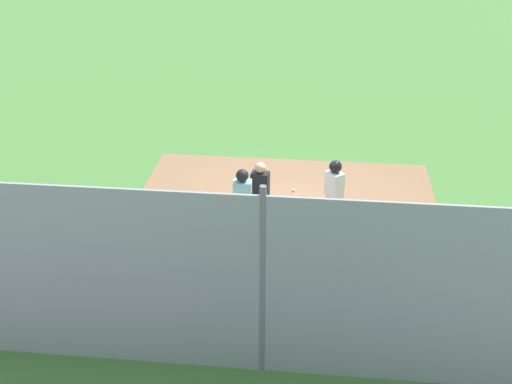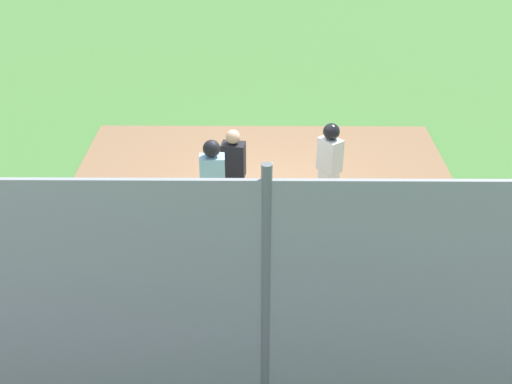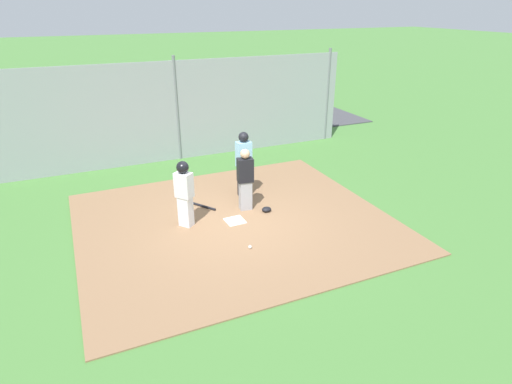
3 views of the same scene
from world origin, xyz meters
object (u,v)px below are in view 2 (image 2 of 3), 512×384
umpire (213,190)px  catcher_mask (212,201)px  baseball_bat (291,230)px  catcher (234,172)px  runner (330,162)px  baseball (271,164)px  home_plate (263,199)px

umpire → catcher_mask: bearing=3.0°
umpire → baseball_bat: bearing=-81.4°
catcher → catcher_mask: size_ratio=6.60×
catcher → runner: bearing=-73.4°
runner → baseball: bearing=-97.7°
baseball → catcher_mask: bearing=-126.4°
umpire → baseball: umpire is taller
home_plate → catcher: size_ratio=0.28×
home_plate → umpire: bearing=-120.9°
baseball → baseball_bat: bearing=-82.5°
home_plate → umpire: umpire is taller
umpire → baseball: (0.94, 2.60, -0.90)m
baseball_bat → baseball: size_ratio=10.32×
home_plate → catcher_mask: size_ratio=1.83×
home_plate → baseball_bat: baseball_bat is taller
umpire → runner: 2.15m
home_plate → runner: bearing=-13.9°
umpire → home_plate: bearing=-34.4°
home_plate → baseball: 1.30m
home_plate → runner: runner is taller
baseball_bat → home_plate: bearing=-10.2°
baseball_bat → runner: bearing=-74.6°
catcher_mask → catcher: bearing=-41.1°
catcher → runner: 1.63m
catcher → baseball: 2.08m
catcher_mask → umpire: bearing=-83.5°
home_plate → runner: 1.45m
catcher → umpire: bearing=167.8°
baseball_bat → catcher_mask: catcher_mask is taller
catcher → baseball: size_ratio=21.42×
catcher_mask → baseball: catcher_mask is taller
runner → catcher: bearing=-30.4°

